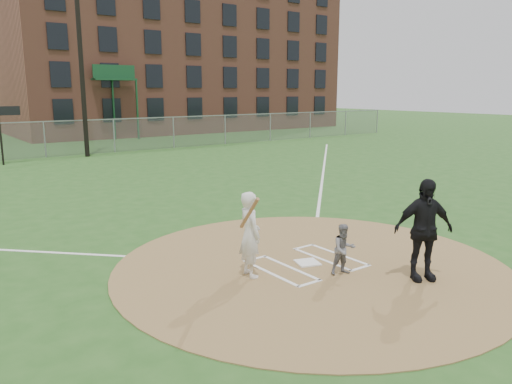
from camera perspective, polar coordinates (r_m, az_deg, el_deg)
ground at (r=10.90m, az=6.30°, el=-8.43°), size 140.00×140.00×0.00m
dirt_circle at (r=10.89m, az=6.30°, el=-8.38°), size 8.40×8.40×0.02m
home_plate at (r=11.00m, az=5.90°, el=-8.03°), size 0.60×0.60×0.03m
foul_line_first at (r=23.27m, az=7.69°, el=2.29°), size 17.04×17.04×0.01m
catcher at (r=10.33m, az=10.01°, el=-6.47°), size 0.60×0.52×1.05m
umpire at (r=10.31m, az=18.59°, el=-4.10°), size 1.28×1.00×2.03m
batters_boxes at (r=10.99m, az=5.77°, el=-8.10°), size 2.08×1.88×0.01m
batter_at_plate at (r=9.98m, az=-0.69°, el=-4.83°), size 0.60×1.05×1.78m
outfield_fence at (r=30.44m, az=-23.00°, el=5.57°), size 56.08×0.08×2.03m
brick_warehouse at (r=51.08m, az=-9.82°, el=15.66°), size 30.00×17.17×15.00m
light_pole at (r=30.02m, az=-19.54°, el=16.47°), size 1.20×0.30×12.22m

